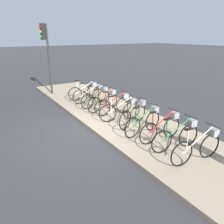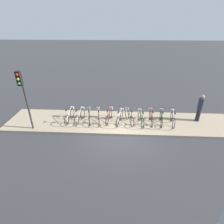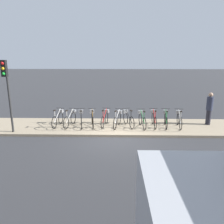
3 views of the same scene
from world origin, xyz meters
TOP-DOWN VIEW (x-y plane):
  - ground_plane at (0.00, 0.00)m, footprint 120.00×120.00m
  - sidewalk at (0.00, 1.42)m, footprint 14.41×2.84m
  - parked_bicycle_0 at (-3.19, 1.40)m, footprint 0.46×1.56m
  - parked_bicycle_1 at (-2.52, 1.37)m, footprint 0.52×1.54m
  - parked_bicycle_2 at (-1.94, 1.35)m, footprint 0.46×1.55m
  - parked_bicycle_3 at (-1.34, 1.37)m, footprint 0.46×1.56m
  - parked_bicycle_4 at (-0.67, 1.47)m, footprint 0.47×1.55m
  - parked_bicycle_5 at (0.02, 1.31)m, footprint 0.55×1.53m
  - parked_bicycle_6 at (0.57, 1.44)m, footprint 0.63×1.50m
  - parked_bicycle_7 at (1.30, 1.29)m, footprint 0.46×1.56m
  - parked_bicycle_8 at (1.96, 1.43)m, footprint 0.46×1.57m
  - parked_bicycle_9 at (2.58, 1.38)m, footprint 0.46×1.56m
  - parked_bicycle_10 at (3.28, 1.34)m, footprint 0.46×1.56m
  - traffic_light at (-5.19, 0.24)m, footprint 0.24×0.40m

SIDE VIEW (x-z plane):
  - ground_plane at x=0.00m, z-range 0.00..0.00m
  - sidewalk at x=0.00m, z-range 0.00..0.12m
  - parked_bicycle_0 at x=-3.19m, z-range 0.07..1.03m
  - parked_bicycle_1 at x=-2.52m, z-range 0.07..1.03m
  - parked_bicycle_2 at x=-1.94m, z-range 0.07..1.03m
  - parked_bicycle_3 at x=-1.34m, z-range 0.07..1.03m
  - parked_bicycle_4 at x=-0.67m, z-range 0.07..1.03m
  - parked_bicycle_5 at x=0.02m, z-range 0.07..1.03m
  - parked_bicycle_6 at x=0.57m, z-range 0.07..1.03m
  - parked_bicycle_7 at x=1.30m, z-range 0.07..1.03m
  - parked_bicycle_8 at x=1.96m, z-range 0.07..1.03m
  - parked_bicycle_9 at x=2.58m, z-range 0.07..1.03m
  - parked_bicycle_10 at x=3.28m, z-range 0.07..1.03m
  - traffic_light at x=-5.19m, z-range 0.89..4.38m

